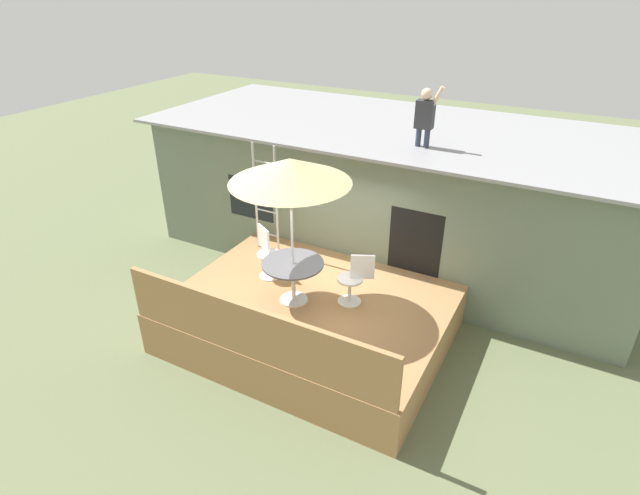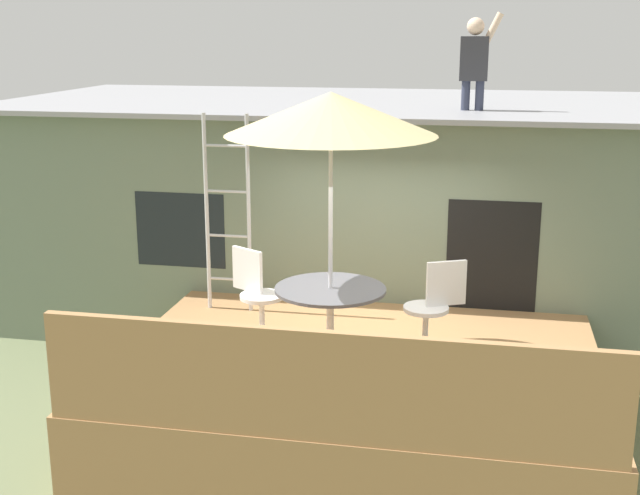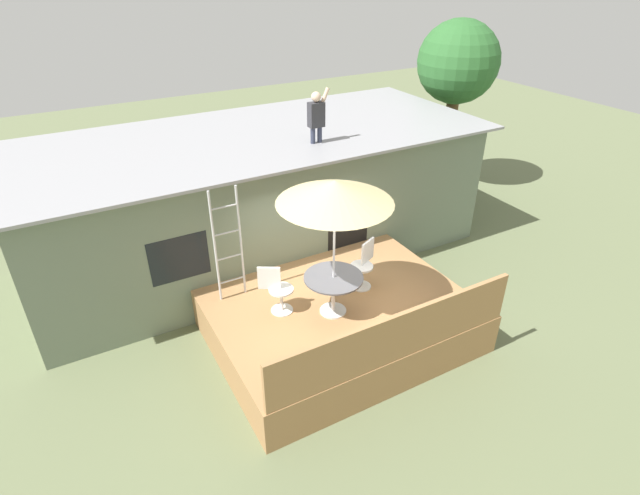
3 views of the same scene
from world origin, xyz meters
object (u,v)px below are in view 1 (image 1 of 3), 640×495
object	(u,v)px
patio_table	(293,271)
person_figure	(426,114)
patio_umbrella	(290,171)
step_ladder	(266,199)
patio_chair_right	(354,279)
patio_chair_left	(267,253)

from	to	relation	value
patio_table	person_figure	world-z (taller)	person_figure
patio_umbrella	person_figure	bearing A→B (deg)	66.72
step_ladder	person_figure	xyz separation A→B (m)	(2.58, 1.41, 1.65)
patio_umbrella	patio_chair_right	size ratio (longest dim) A/B	2.76
patio_umbrella	patio_chair_left	bearing A→B (deg)	149.34
person_figure	patio_umbrella	bearing A→B (deg)	-113.28
patio_umbrella	person_figure	distance (m)	3.01
step_ladder	person_figure	size ratio (longest dim) A/B	1.98
patio_chair_left	step_ladder	bearing A→B (deg)	154.10
step_ladder	person_figure	bearing A→B (deg)	28.67
patio_chair_left	patio_chair_right	world-z (taller)	same
person_figure	patio_chair_left	bearing A→B (deg)	-132.32
patio_table	patio_chair_right	bearing A→B (deg)	25.50
patio_umbrella	step_ladder	size ratio (longest dim) A/B	1.15
patio_umbrella	patio_chair_left	size ratio (longest dim) A/B	2.76
patio_table	step_ladder	world-z (taller)	step_ladder
step_ladder	patio_chair_left	bearing A→B (deg)	-56.56
person_figure	patio_table	bearing A→B (deg)	-113.28
patio_umbrella	patio_chair_left	xyz separation A→B (m)	(-0.85, 0.51, -1.89)
patio_chair_left	patio_chair_right	distance (m)	1.78
patio_umbrella	patio_table	bearing A→B (deg)	-135.00
patio_chair_left	patio_table	bearing A→B (deg)	0.00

